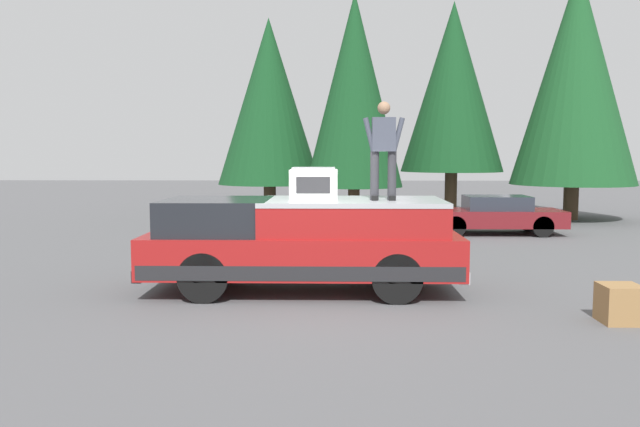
% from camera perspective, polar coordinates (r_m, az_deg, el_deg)
% --- Properties ---
extents(ground_plane, '(90.00, 90.00, 0.00)m').
position_cam_1_polar(ground_plane, '(11.04, -0.75, -7.49)').
color(ground_plane, '#565659').
extents(pickup_truck, '(2.01, 5.54, 1.65)m').
position_cam_1_polar(pickup_truck, '(11.36, -1.54, -2.63)').
color(pickup_truck, maroon).
rests_on(pickup_truck, ground).
extents(compressor_unit, '(0.65, 0.84, 0.56)m').
position_cam_1_polar(compressor_unit, '(11.39, -0.56, 2.71)').
color(compressor_unit, silver).
rests_on(compressor_unit, pickup_truck).
extents(person_on_truck_bed, '(0.29, 0.72, 1.69)m').
position_cam_1_polar(person_on_truck_bed, '(11.10, 5.68, 5.84)').
color(person_on_truck_bed, '#333338').
rests_on(person_on_truck_bed, pickup_truck).
extents(parked_car_maroon, '(1.64, 4.10, 1.16)m').
position_cam_1_polar(parked_car_maroon, '(20.09, 15.22, -0.12)').
color(parked_car_maroon, maroon).
rests_on(parked_car_maroon, ground).
extents(wooden_crate, '(0.56, 0.56, 0.56)m').
position_cam_1_polar(wooden_crate, '(10.37, 25.16, -7.28)').
color(wooden_crate, olive).
rests_on(wooden_crate, ground).
extents(conifer_far_left, '(4.44, 4.44, 9.10)m').
position_cam_1_polar(conifer_far_left, '(25.33, 21.80, 11.25)').
color(conifer_far_left, '#4C3826').
rests_on(conifer_far_left, ground).
extents(conifer_left, '(3.94, 3.94, 8.21)m').
position_cam_1_polar(conifer_left, '(25.60, 11.74, 10.92)').
color(conifer_left, '#4C3826').
rests_on(conifer_left, ground).
extents(conifer_center_left, '(3.51, 3.51, 8.10)m').
position_cam_1_polar(conifer_center_left, '(23.25, 3.08, 10.87)').
color(conifer_center_left, '#4C3826').
rests_on(conifer_center_left, ground).
extents(conifer_center_right, '(3.97, 3.97, 7.58)m').
position_cam_1_polar(conifer_center_right, '(25.06, -4.55, 9.87)').
color(conifer_center_right, '#4C3826').
rests_on(conifer_center_right, ground).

